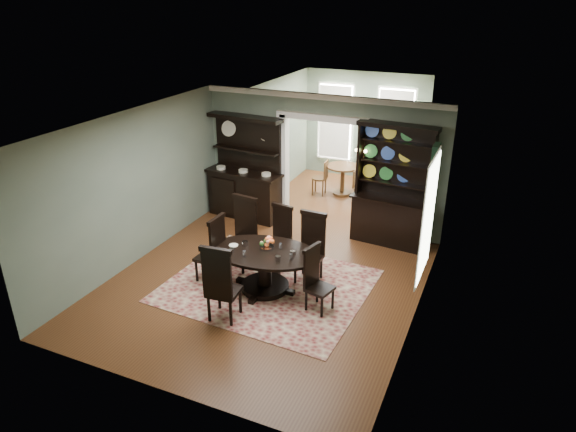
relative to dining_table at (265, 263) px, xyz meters
name	(u,v)px	position (x,y,z in m)	size (l,w,h in m)	color
room	(263,206)	(-0.09, 0.15, 1.03)	(5.51, 6.01, 3.01)	brown
parlor	(355,134)	(-0.09, 5.64, 0.97)	(3.51, 3.50, 3.01)	brown
doorway_trim	(322,157)	(-0.09, 3.11, 1.07)	(2.08, 0.25, 2.57)	white
right_window	(429,210)	(2.60, 1.04, 1.06)	(0.15, 1.47, 2.12)	white
wall_sconce	(362,152)	(0.86, 2.96, 1.35)	(0.27, 0.21, 0.21)	#AF722E
rug	(268,285)	(0.00, 0.11, -0.54)	(3.54, 2.96, 0.01)	maroon
dining_table	(265,263)	(0.00, 0.00, 0.00)	(2.10, 2.02, 0.78)	black
centerpiece	(267,246)	(0.00, 0.09, 0.30)	(1.29, 0.83, 0.21)	silver
chair_far_left	(243,230)	(-0.78, 0.66, 0.21)	(0.59, 0.56, 1.43)	black
chair_far_mid	(280,234)	(-0.15, 1.00, 0.10)	(0.52, 0.50, 1.23)	black
chair_far_right	(311,245)	(0.62, 0.70, 0.16)	(0.51, 0.48, 1.33)	black
chair_end_left	(214,248)	(-0.98, -0.10, 0.15)	(0.47, 0.51, 1.32)	black
chair_end_right	(315,277)	(1.04, -0.20, 0.07)	(0.50, 0.52, 1.16)	black
chair_near	(220,282)	(-0.21, -1.17, 0.19)	(0.56, 0.54, 1.40)	black
sideboard	(246,182)	(-1.88, 2.83, 0.30)	(1.88, 0.81, 2.41)	black
welsh_dresser	(391,201)	(1.59, 2.83, 0.39)	(1.70, 0.76, 2.57)	black
parlor_table	(343,176)	(-0.19, 5.07, -0.02)	(0.86, 0.86, 0.80)	#513317
parlor_chair_left	(322,176)	(-0.69, 4.84, -0.04)	(0.41, 0.40, 0.94)	#513317
parlor_chair_right	(359,185)	(0.35, 4.72, -0.09)	(0.36, 0.36, 0.84)	#513317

